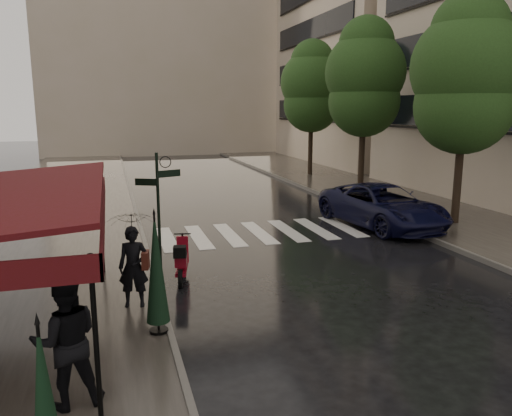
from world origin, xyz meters
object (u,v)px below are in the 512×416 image
pedestrian_terrace (66,341)px  parasol_back (156,268)px  scooter (182,261)px  parasol_front (46,416)px  pedestrian_with_umbrella (132,230)px  parked_car (382,206)px

pedestrian_terrace → parasol_back: parasol_back is taller
scooter → parasol_front: parasol_front is taller
pedestrian_with_umbrella → parasol_front: (-1.09, -5.49, -0.48)m
pedestrian_terrace → scooter: bearing=-121.1°
pedestrian_terrace → parasol_back: bearing=-132.2°
pedestrian_terrace → parked_car: (10.07, 8.81, -0.33)m
pedestrian_terrace → parasol_front: parasol_front is taller
pedestrian_terrace → parasol_back: size_ratio=0.84×
scooter → parked_car: size_ratio=0.29×
pedestrian_terrace → parked_car: bearing=-145.6°
pedestrian_terrace → scooter: size_ratio=1.21×
pedestrian_with_umbrella → parked_car: 10.55m
scooter → parasol_back: parasol_back is taller
parasol_back → parked_car: bearing=38.3°
pedestrian_with_umbrella → parasol_front: pedestrian_with_umbrella is taller
pedestrian_terrace → parasol_back: (1.42, 1.99, 0.27)m
pedestrian_with_umbrella → scooter: (1.21, 1.65, -1.28)m
pedestrian_with_umbrella → parked_car: bearing=41.8°
parked_car → parasol_back: (-8.65, -6.82, 0.61)m
parasol_front → pedestrian_with_umbrella: bearing=78.8°
scooter → parasol_front: 7.54m
pedestrian_with_umbrella → parasol_front: bearing=-90.4°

